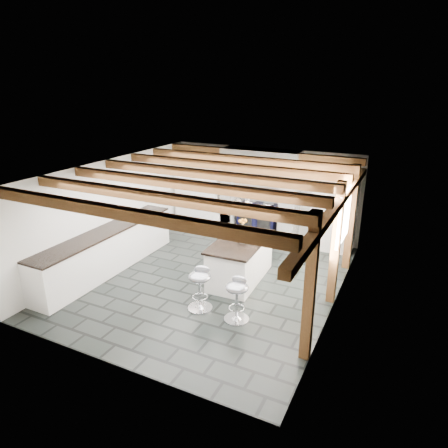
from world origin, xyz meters
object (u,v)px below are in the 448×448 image
at_px(range_cooker, 259,220).
at_px(bar_stool_near, 237,294).
at_px(bar_stool_far, 200,283).
at_px(kitchen_island, 240,259).

relative_size(range_cooker, bar_stool_near, 1.24).
xyz_separation_m(range_cooker, bar_stool_far, (0.36, -3.79, 0.05)).
xyz_separation_m(kitchen_island, bar_stool_near, (0.56, -1.41, 0.06)).
bearing_deg(bar_stool_near, bar_stool_far, 173.03).
bearing_deg(bar_stool_far, bar_stool_near, -22.20).
bearing_deg(range_cooker, bar_stool_far, -84.58).
height_order(range_cooker, bar_stool_far, range_cooker).
bearing_deg(kitchen_island, range_cooker, 100.41).
distance_m(range_cooker, bar_stool_near, 3.98).
relative_size(range_cooker, bar_stool_far, 1.22).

